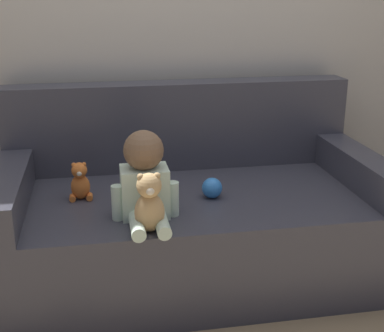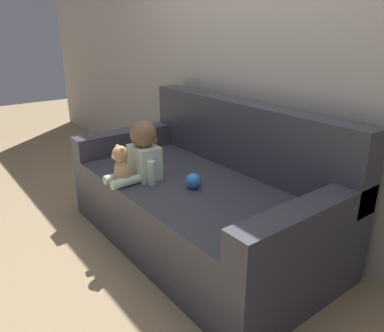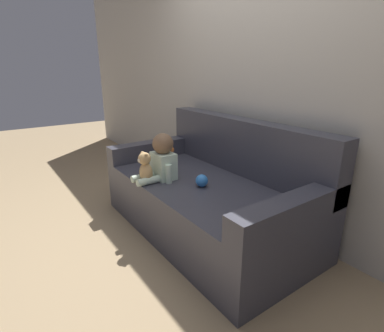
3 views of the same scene
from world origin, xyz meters
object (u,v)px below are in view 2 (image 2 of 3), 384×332
couch (205,198)px  toy_ball (193,181)px  teddy_bear_brown (122,165)px  person_baby (142,154)px  plush_toy_side (153,148)px

couch → toy_ball: size_ratio=19.04×
teddy_bear_brown → toy_ball: bearing=43.8°
person_baby → teddy_bear_brown: (0.00, -0.15, -0.04)m
toy_ball → person_baby: bearing=-153.5°
teddy_bear_brown → plush_toy_side: bearing=124.9°
person_baby → plush_toy_side: 0.40m
couch → plush_toy_side: size_ratio=10.12×
person_baby → couch: bearing=52.0°
couch → person_baby: size_ratio=4.84×
person_baby → plush_toy_side: size_ratio=2.09×
couch → teddy_bear_brown: (-0.26, -0.48, 0.27)m
plush_toy_side → toy_ball: size_ratio=1.88×
couch → plush_toy_side: bearing=-172.8°
person_baby → toy_ball: person_baby is taller
toy_ball → plush_toy_side: bearing=171.7°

